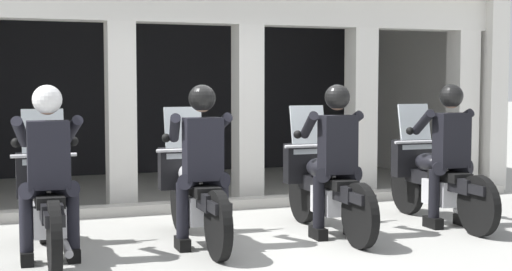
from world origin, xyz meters
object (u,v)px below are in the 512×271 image
police_officer_far_right (450,143)px  motorcycle_far_right (435,179)px  motorcycle_center_right (324,186)px  police_officer_center_right (336,147)px  motorcycle_center_left (195,193)px  motorcycle_far_left (47,202)px  police_officer_center_left (202,152)px  police_officer_far_left (48,158)px

police_officer_far_right → motorcycle_far_right: bearing=102.0°
motorcycle_center_right → police_officer_center_right: police_officer_center_right is taller
motorcycle_far_right → motorcycle_center_left: bearing=-165.5°
motorcycle_far_left → police_officer_far_right: 4.32m
police_officer_center_left → motorcycle_far_right: 2.92m
motorcycle_center_left → police_officer_far_right: bearing=8.8°
police_officer_far_right → motorcycle_center_left: bearing=-171.1°
motorcycle_center_left → police_officer_far_left: bearing=-152.9°
motorcycle_center_right → motorcycle_far_right: (1.43, 0.10, 0.00)m
motorcycle_center_left → motorcycle_far_right: same height
motorcycle_far_left → police_officer_center_left: 1.51m
motorcycle_far_left → motorcycle_center_right: size_ratio=1.00×
motorcycle_far_left → motorcycle_center_left: bearing=6.8°
motorcycle_center_right → motorcycle_far_right: 1.44m
motorcycle_far_left → motorcycle_center_left: size_ratio=1.00×
motorcycle_center_right → police_officer_far_right: bearing=5.0°
motorcycle_far_left → motorcycle_center_left: same height
motorcycle_far_right → police_officer_far_left: bearing=-161.2°
police_officer_far_left → police_officer_center_left: 1.44m
motorcycle_far_left → police_officer_center_left: police_officer_center_left is taller
police_officer_center_left → motorcycle_center_left: bearing=102.0°
motorcycle_center_right → police_officer_center_right: size_ratio=1.29×
motorcycle_far_left → police_officer_far_left: 0.52m
police_officer_far_left → motorcycle_center_left: police_officer_far_left is taller
police_officer_far_left → motorcycle_center_right: police_officer_far_left is taller
motorcycle_far_left → motorcycle_far_right: bearing=5.7°
police_officer_far_left → police_officer_center_right: 2.87m
police_officer_center_right → motorcycle_far_right: 1.55m
motorcycle_far_right → police_officer_far_right: bearing=-78.0°
police_officer_far_left → motorcycle_center_left: size_ratio=0.78×
police_officer_center_left → police_officer_far_left: bearing=-163.9°
police_officer_far_left → motorcycle_far_left: bearing=92.7°
police_officer_center_left → motorcycle_far_right: police_officer_center_left is taller
police_officer_far_left → motorcycle_center_right: (2.86, 0.39, -0.44)m
police_officer_far_left → motorcycle_far_right: bearing=9.5°
police_officer_far_left → motorcycle_center_left: 1.55m
motorcycle_center_left → police_officer_center_left: size_ratio=1.29×
motorcycle_far_left → police_officer_center_right: police_officer_center_right is taller
police_officer_center_right → police_officer_center_left: bearing=-167.0°
police_officer_center_left → police_officer_center_right: same height
motorcycle_far_left → motorcycle_center_right: (2.86, 0.11, 0.00)m
motorcycle_center_left → motorcycle_center_right: bearing=12.8°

